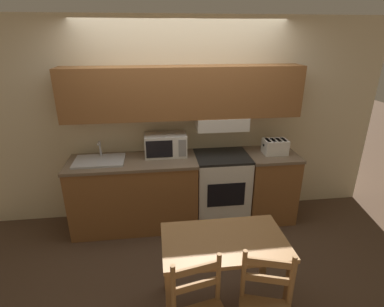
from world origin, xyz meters
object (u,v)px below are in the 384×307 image
microwave (166,145)px  toaster (275,147)px  stove_range (221,188)px  sink_basin (99,161)px  dining_table (224,251)px

microwave → toaster: bearing=-5.2°
stove_range → sink_basin: 1.57m
microwave → dining_table: size_ratio=0.49×
stove_range → toaster: size_ratio=3.00×
toaster → dining_table: toaster is taller
microwave → dining_table: 1.62m
microwave → toaster: size_ratio=1.67×
microwave → toaster: microwave is taller
dining_table → sink_basin: bearing=131.2°
stove_range → microwave: bearing=171.7°
stove_range → sink_basin: size_ratio=1.57×
microwave → dining_table: bearing=-74.6°
toaster → sink_basin: (-2.17, 0.01, -0.08)m
microwave → sink_basin: microwave is taller
microwave → sink_basin: bearing=-171.7°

